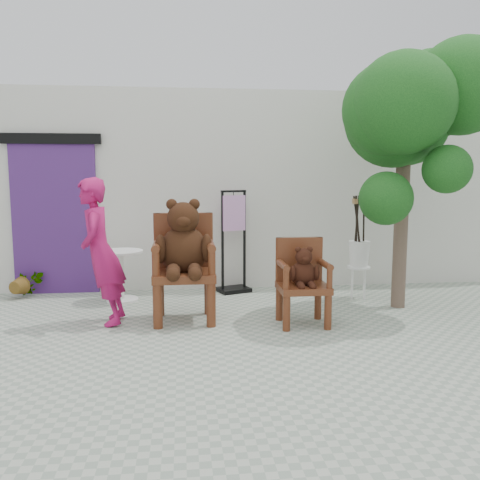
{
  "coord_description": "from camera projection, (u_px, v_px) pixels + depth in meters",
  "views": [
    {
      "loc": [
        -1.15,
        -5.06,
        1.75
      ],
      "look_at": [
        -0.46,
        1.05,
        0.95
      ],
      "focal_mm": 38.0,
      "sensor_mm": 36.0,
      "label": 1
    }
  ],
  "objects": [
    {
      "name": "doorway",
      "position": [
        55.0,
        214.0,
        7.39
      ],
      "size": [
        1.4,
        0.11,
        2.33
      ],
      "color": "#4A2369",
      "rests_on": "ground"
    },
    {
      "name": "chair_small",
      "position": [
        302.0,
        275.0,
        5.91
      ],
      "size": [
        0.57,
        0.52,
        1.0
      ],
      "color": "#4C2210",
      "rests_on": "ground"
    },
    {
      "name": "ground_plane",
      "position": [
        294.0,
        342.0,
        5.34
      ],
      "size": [
        60.0,
        60.0,
        0.0
      ],
      "primitive_type": "plane",
      "color": "#9CA392",
      "rests_on": "ground"
    },
    {
      "name": "chair_big",
      "position": [
        184.0,
        251.0,
        6.02
      ],
      "size": [
        0.73,
        0.77,
        1.46
      ],
      "color": "#4C2210",
      "rests_on": "ground"
    },
    {
      "name": "potted_plant",
      "position": [
        25.0,
        282.0,
        7.24
      ],
      "size": [
        0.48,
        0.45,
        0.43
      ],
      "primitive_type": "imported",
      "rotation": [
        0.0,
        0.0,
        -0.35
      ],
      "color": "#0F3912",
      "rests_on": "ground"
    },
    {
      "name": "back_wall",
      "position": [
        254.0,
        190.0,
        8.2
      ],
      "size": [
        9.0,
        1.0,
        3.0
      ],
      "primitive_type": "cube",
      "color": "silver",
      "rests_on": "ground"
    },
    {
      "name": "tree",
      "position": [
        417.0,
        108.0,
        6.23
      ],
      "size": [
        2.05,
        1.88,
        3.39
      ],
      "rotation": [
        0.0,
        0.0,
        0.22
      ],
      "color": "#4B382D",
      "rests_on": "ground"
    },
    {
      "name": "display_stand",
      "position": [
        234.0,
        253.0,
        7.53
      ],
      "size": [
        0.54,
        0.48,
        1.51
      ],
      "rotation": [
        0.0,
        0.0,
        0.34
      ],
      "color": "black",
      "rests_on": "ground"
    },
    {
      "name": "cafe_table",
      "position": [
        121.0,
        270.0,
        7.01
      ],
      "size": [
        0.6,
        0.6,
        0.7
      ],
      "rotation": [
        0.0,
        0.0,
        -0.03
      ],
      "color": "white",
      "rests_on": "ground"
    },
    {
      "name": "stool_bucket",
      "position": [
        359.0,
        253.0,
        7.13
      ],
      "size": [
        0.32,
        0.32,
        1.45
      ],
      "rotation": [
        0.0,
        0.0,
        -0.32
      ],
      "color": "white",
      "rests_on": "ground"
    },
    {
      "name": "person",
      "position": [
        101.0,
        252.0,
        5.87
      ],
      "size": [
        0.42,
        0.63,
        1.7
      ],
      "primitive_type": "imported",
      "rotation": [
        0.0,
        0.0,
        -1.54
      ],
      "color": "#AA1456",
      "rests_on": "ground"
    }
  ]
}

